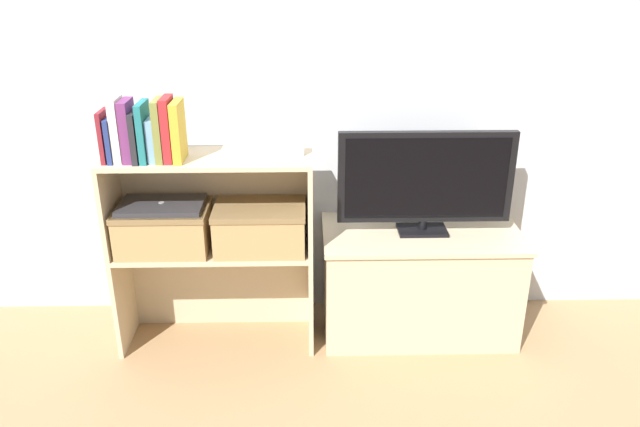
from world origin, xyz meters
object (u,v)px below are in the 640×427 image
book_olive (160,130)px  book_crimson (168,129)px  book_skyblue (153,139)px  storage_basket_left (164,226)px  book_charcoal (137,136)px  baby_monitor (298,144)px  tv (426,180)px  storage_basket_right (260,225)px  book_navy (112,139)px  book_ivory (118,129)px  laptop (162,205)px  book_teal (144,132)px  book_maroon (105,136)px  book_mustard (178,131)px  tv_stand (418,281)px  book_plum (128,131)px

book_olive → book_crimson: bearing=0.0°
book_skyblue → storage_basket_left: size_ratio=0.44×
book_charcoal → book_skyblue: size_ratio=1.17×
book_crimson → baby_monitor: size_ratio=1.98×
tv → storage_basket_left: size_ratio=1.96×
book_skyblue → book_olive: size_ratio=0.70×
book_crimson → storage_basket_right: bearing=5.7°
book_navy → storage_basket_left: (0.16, 0.03, -0.40)m
book_ivory → storage_basket_left: 0.46m
laptop → book_teal: bearing=-130.9°
book_olive → baby_monitor: 0.56m
book_teal → laptop: size_ratio=0.68×
book_maroon → book_crimson: book_crimson is taller
book_teal → baby_monitor: book_teal is taller
book_maroon → book_mustard: (0.30, 0.00, 0.02)m
book_olive → laptop: bearing=134.4°
tv_stand → storage_basket_left: bearing=-175.7°
book_olive → book_maroon: bearing=180.0°
tv → book_skyblue: size_ratio=4.43×
book_teal → storage_basket_left: book_teal is taller
book_skyblue → book_olive: 0.05m
tv_stand → book_mustard: size_ratio=3.70×
book_ivory → baby_monitor: 0.72m
book_charcoal → laptop: 0.32m
book_navy → laptop: book_navy is taller
book_plum → book_crimson: 0.16m
book_navy → storage_basket_left: size_ratio=0.46×
book_olive → book_plum: bearing=180.0°
book_maroon → book_plum: 0.10m
book_plum → book_skyblue: size_ratio=1.42×
tv_stand → tv: 0.51m
tv → baby_monitor: size_ratio=5.91×
book_skyblue → book_ivory: bearing=180.0°
book_charcoal → baby_monitor: 0.65m
book_olive → book_crimson: book_crimson is taller
book_teal → book_crimson: size_ratio=0.92×
book_navy → book_teal: bearing=0.0°
book_teal → book_skyblue: (0.03, 0.00, -0.03)m
book_navy → book_teal: size_ratio=0.75×
book_navy → book_ivory: book_ivory is taller
book_skyblue → tv: bearing=6.0°
laptop → baby_monitor: bearing=1.5°
book_mustard → baby_monitor: book_mustard is taller
tv → storage_basket_right: 0.75m
tv_stand → book_navy: (-1.30, -0.12, 0.73)m
book_mustard → laptop: bearing=162.2°
tv_stand → book_charcoal: (-1.20, -0.12, 0.75)m
book_ivory → book_skyblue: size_ratio=1.48×
book_mustard → storage_basket_left: 0.45m
book_plum → book_mustard: 0.20m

